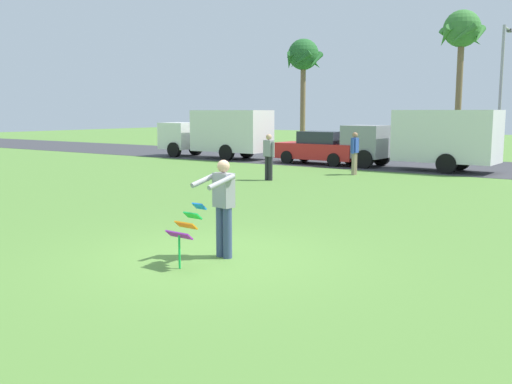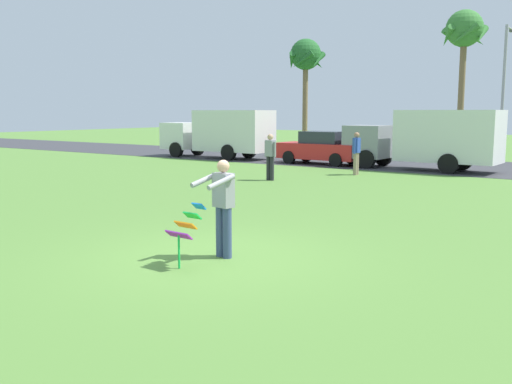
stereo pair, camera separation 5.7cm
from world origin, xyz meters
TOP-DOWN VIEW (x-y plane):
  - ground_plane at (0.00, 0.00)m, footprint 120.00×120.00m
  - road_strip at (0.00, 19.48)m, footprint 120.00×8.00m
  - person_kite_flyer at (0.16, 0.12)m, footprint 0.62×0.72m
  - kite_held at (0.02, -0.70)m, footprint 0.52×0.65m
  - parked_truck_white_box at (-13.19, 17.08)m, footprint 6.70×2.12m
  - parked_car_red at (-7.01, 17.08)m, footprint 4.25×1.94m
  - parked_truck_grey_van at (-1.71, 17.08)m, footprint 6.76×2.27m
  - palm_tree_left_near at (-13.67, 27.06)m, footprint 2.58×2.71m
  - palm_tree_right_near at (-3.07, 26.74)m, footprint 2.58×2.71m
  - streetlight_pole at (-0.37, 24.82)m, footprint 0.24×1.65m
  - person_walker_near at (-5.41, 10.11)m, footprint 0.56×0.29m
  - person_walker_far at (-3.56, 13.64)m, footprint 0.24×0.57m

SIDE VIEW (x-z plane):
  - ground_plane at x=0.00m, z-range 0.00..0.00m
  - road_strip at x=0.00m, z-range 0.00..0.01m
  - kite_held at x=0.02m, z-range 0.16..1.19m
  - parked_car_red at x=-7.01m, z-range -0.03..1.57m
  - person_walker_near at x=-5.41m, z-range 0.07..1.80m
  - person_walker_far at x=-3.56m, z-range 0.07..1.80m
  - person_kite_flyer at x=0.16m, z-range 0.09..1.82m
  - parked_truck_white_box at x=-13.19m, z-range 0.10..2.72m
  - parked_truck_grey_van at x=-1.71m, z-range 0.10..2.72m
  - streetlight_pole at x=-0.37m, z-range 0.50..7.50m
  - palm_tree_left_near at x=-13.67m, z-range 2.40..9.87m
  - palm_tree_right_near at x=-3.07m, z-range 2.76..11.07m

